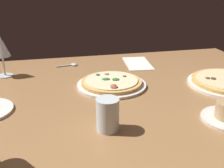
{
  "coord_description": "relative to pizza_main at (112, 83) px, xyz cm",
  "views": [
    {
      "loc": [
        20.05,
        86.81,
        44.29
      ],
      "look_at": [
        -1.05,
        -5.35,
        7.0
      ],
      "focal_mm": 44.56,
      "sensor_mm": 36.0,
      "label": 1
    }
  ],
  "objects": [
    {
      "name": "water_glass",
      "position": [
        8.25,
        31.47,
        2.97
      ],
      "size": [
        6.41,
        6.41,
        9.38
      ],
      "color": "silver",
      "rests_on": "dining_table"
    },
    {
      "name": "spoon",
      "position": [
        12.74,
        -29.68,
        -0.73
      ],
      "size": [
        10.12,
        4.44,
        1.0
      ],
      "color": "silver",
      "rests_on": "dining_table"
    },
    {
      "name": "wine_glass_near",
      "position": [
        41.68,
        -21.3,
        11.28
      ],
      "size": [
        6.98,
        6.98,
        17.54
      ],
      "color": "silver",
      "rests_on": "dining_table"
    },
    {
      "name": "dining_table",
      "position": [
        2.1,
        10.68,
        -3.19
      ],
      "size": [
        150.0,
        110.0,
        4.0
      ],
      "primitive_type": "cube",
      "color": "#996B42",
      "rests_on": "ground"
    },
    {
      "name": "pizza_main",
      "position": [
        0.0,
        0.0,
        0.0
      ],
      "size": [
        26.82,
        26.82,
        3.35
      ],
      "color": "silver",
      "rests_on": "dining_table"
    },
    {
      "name": "paper_menu",
      "position": [
        -18.77,
        -25.62,
        -1.04
      ],
      "size": [
        13.66,
        22.52,
        0.3
      ],
      "primitive_type": "cube",
      "rotation": [
        0.0,
        0.0,
        -0.1
      ],
      "color": "white",
      "rests_on": "dining_table"
    }
  ]
}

